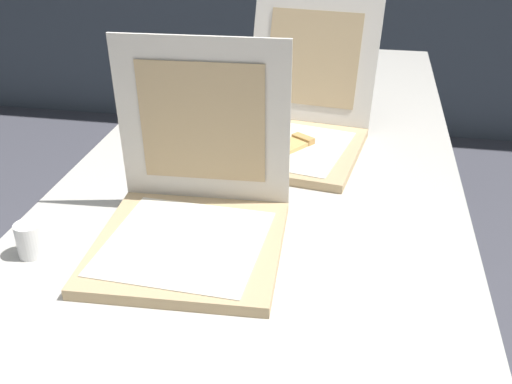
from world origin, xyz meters
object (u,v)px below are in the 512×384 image
at_px(pizza_box_middle, 294,127).
at_px(cup_white_near_left, 30,240).
at_px(table, 262,193).
at_px(cup_white_mid, 165,144).
at_px(pizza_box_front, 192,216).

bearing_deg(pizza_box_middle, cup_white_near_left, -117.00).
height_order(pizza_box_middle, cup_white_near_left, pizza_box_middle).
height_order(table, cup_white_near_left, cup_white_near_left).
height_order(table, pizza_box_middle, pizza_box_middle).
xyz_separation_m(cup_white_near_left, cup_white_mid, (0.11, 0.47, 0.00)).
xyz_separation_m(pizza_box_middle, cup_white_mid, (-0.31, -0.13, -0.02)).
relative_size(pizza_box_front, cup_white_near_left, 5.57).
bearing_deg(table, cup_white_near_left, -133.15).
bearing_deg(cup_white_near_left, pizza_box_middle, 54.67).
bearing_deg(cup_white_near_left, cup_white_mid, 76.62).
xyz_separation_m(table, pizza_box_front, (-0.09, -0.29, 0.10)).
bearing_deg(pizza_box_middle, cup_white_mid, -149.41).
bearing_deg(cup_white_mid, cup_white_near_left, -103.38).
relative_size(table, pizza_box_front, 6.52).
height_order(pizza_box_front, pizza_box_middle, pizza_box_front).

